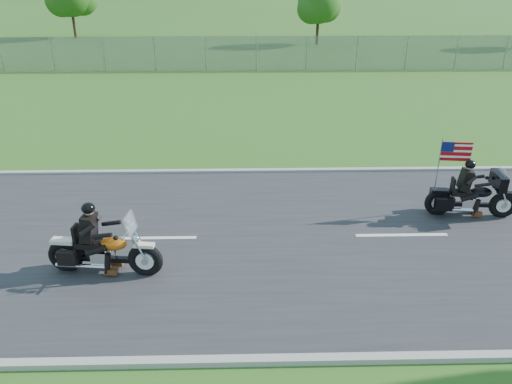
{
  "coord_description": "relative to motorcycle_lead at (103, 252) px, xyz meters",
  "views": [
    {
      "loc": [
        0.27,
        -10.28,
        6.0
      ],
      "look_at": [
        0.52,
        0.0,
        1.22
      ],
      "focal_mm": 35.0,
      "sensor_mm": 36.0,
      "label": 1
    }
  ],
  "objects": [
    {
      "name": "ground",
      "position": [
        2.7,
        1.38,
        -0.52
      ],
      "size": [
        420.0,
        420.0,
        0.0
      ],
      "primitive_type": "plane",
      "color": "#2C5219",
      "rests_on": "ground"
    },
    {
      "name": "road",
      "position": [
        2.7,
        1.38,
        -0.5
      ],
      "size": [
        120.0,
        8.0,
        0.04
      ],
      "primitive_type": "cube",
      "color": "#28282B",
      "rests_on": "ground"
    },
    {
      "name": "curb_north",
      "position": [
        2.7,
        5.43,
        -0.47
      ],
      "size": [
        120.0,
        0.18,
        0.12
      ],
      "primitive_type": "cube",
      "color": "#9E9B93",
      "rests_on": "ground"
    },
    {
      "name": "curb_south",
      "position": [
        2.7,
        -2.67,
        -0.47
      ],
      "size": [
        120.0,
        0.18,
        0.12
      ],
      "primitive_type": "cube",
      "color": "#9E9B93",
      "rests_on": "ground"
    },
    {
      "name": "fence",
      "position": [
        -2.3,
        21.38,
        0.48
      ],
      "size": [
        60.0,
        0.03,
        2.0
      ],
      "primitive_type": "cube",
      "color": "gray",
      "rests_on": "ground"
    },
    {
      "name": "tree_fence_near",
      "position": [
        8.74,
        31.42,
        2.45
      ],
      "size": [
        3.52,
        3.28,
        4.75
      ],
      "color": "#382316",
      "rests_on": "ground"
    },
    {
      "name": "motorcycle_lead",
      "position": [
        0.0,
        0.0,
        0.0
      ],
      "size": [
        2.46,
        0.77,
        1.66
      ],
      "rotation": [
        0.0,
        0.0,
        -0.12
      ],
      "color": "black",
      "rests_on": "ground"
    },
    {
      "name": "motorcycle_follow",
      "position": [
        8.71,
        2.38,
        0.01
      ],
      "size": [
        2.3,
        0.81,
        1.92
      ],
      "rotation": [
        0.0,
        0.0,
        -0.11
      ],
      "color": "black",
      "rests_on": "ground"
    }
  ]
}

